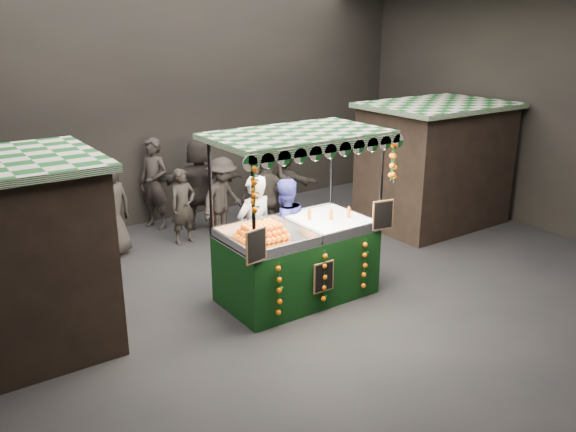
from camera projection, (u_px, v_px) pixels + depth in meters
ground at (310, 297)px, 9.45m from camera, size 12.00×12.00×0.00m
market_hall at (313, 82)px, 8.38m from camera, size 12.10×10.10×5.05m
neighbour_stall_right at (434, 164)px, 12.58m from camera, size 3.00×2.20×2.60m
juice_stall at (299, 249)px, 9.20m from camera, size 2.75×1.62×2.66m
vendor_grey at (255, 231)px, 9.67m from camera, size 0.74×0.54×1.88m
vendor_blue at (284, 229)px, 9.95m from camera, size 0.88×0.71×1.74m
shopper_0 at (183, 206)px, 11.56m from camera, size 0.58×0.41×1.51m
shopper_1 at (271, 183)px, 12.48m from camera, size 1.14×1.15×1.88m
shopper_2 at (267, 199)px, 11.70m from camera, size 1.05×0.93×1.71m
shopper_3 at (222, 199)px, 11.73m from camera, size 1.24×0.98×1.68m
shopper_4 at (108, 207)px, 10.87m from camera, size 1.05×0.81×1.90m
shopper_5 at (282, 183)px, 12.89m from camera, size 1.27×1.56×1.66m
shopper_6 at (154, 184)px, 12.37m from camera, size 0.73×0.84×1.93m
shopper_7 at (200, 183)px, 12.35m from camera, size 1.89×1.22×1.95m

